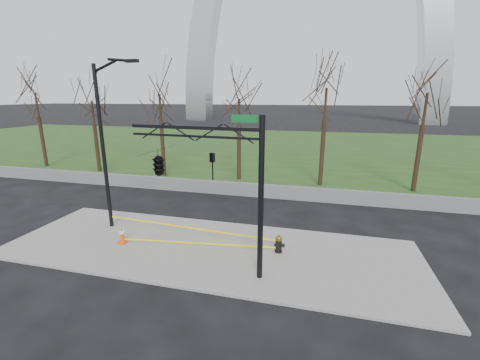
% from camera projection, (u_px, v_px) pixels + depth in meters
% --- Properties ---
extents(ground, '(500.00, 500.00, 0.00)m').
position_uv_depth(ground, '(208.00, 250.00, 13.81)').
color(ground, black).
rests_on(ground, ground).
extents(sidewalk, '(18.00, 6.00, 0.10)m').
position_uv_depth(sidewalk, '(208.00, 249.00, 13.80)').
color(sidewalk, gray).
rests_on(sidewalk, ground).
extents(grass_strip, '(120.00, 40.00, 0.06)m').
position_uv_depth(grass_strip, '(285.00, 147.00, 41.87)').
color(grass_strip, '#243D16').
rests_on(grass_strip, ground).
extents(guardrail, '(60.00, 0.30, 0.90)m').
position_uv_depth(guardrail, '(248.00, 190.00, 21.18)').
color(guardrail, '#59595B').
rests_on(guardrail, ground).
extents(tree_row, '(48.98, 4.00, 7.71)m').
position_uv_depth(tree_row, '(280.00, 133.00, 23.68)').
color(tree_row, black).
rests_on(tree_row, ground).
extents(fire_hydrant, '(0.49, 0.32, 0.80)m').
position_uv_depth(fire_hydrant, '(279.00, 244.00, 13.34)').
color(fire_hydrant, black).
rests_on(fire_hydrant, sidewalk).
extents(traffic_cone, '(0.42, 0.42, 0.75)m').
position_uv_depth(traffic_cone, '(122.00, 235.00, 14.17)').
color(traffic_cone, '#DF490B').
rests_on(traffic_cone, sidewalk).
extents(street_light, '(2.39, 0.25, 8.21)m').
position_uv_depth(street_light, '(106.00, 137.00, 14.90)').
color(street_light, black).
rests_on(street_light, ground).
extents(traffic_signal_mast, '(5.09, 2.52, 6.00)m').
position_uv_depth(traffic_signal_mast, '(177.00, 164.00, 11.54)').
color(traffic_signal_mast, black).
rests_on(traffic_signal_mast, ground).
extents(caution_tape, '(8.71, 1.57, 0.41)m').
position_uv_depth(caution_tape, '(192.00, 234.00, 14.27)').
color(caution_tape, yellow).
rests_on(caution_tape, ground).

